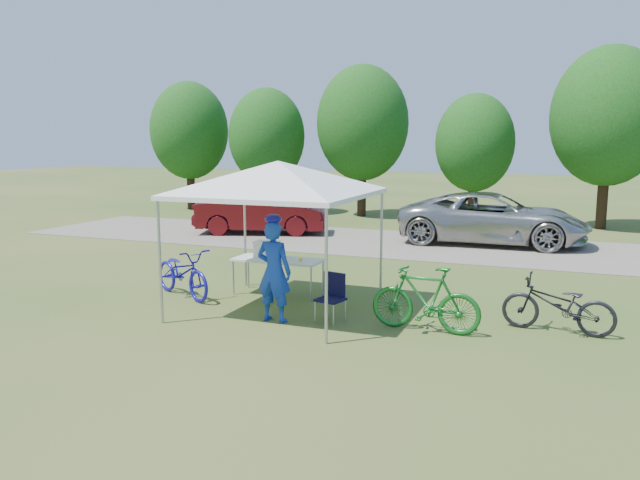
% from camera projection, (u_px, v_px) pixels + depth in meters
% --- Properties ---
extents(ground, '(100.00, 100.00, 0.00)m').
position_uv_depth(ground, '(279.00, 310.00, 11.49)').
color(ground, '#2D5119').
rests_on(ground, ground).
extents(gravel_strip, '(24.00, 5.00, 0.02)m').
position_uv_depth(gravel_strip, '(392.00, 243.00, 18.83)').
color(gravel_strip, gray).
rests_on(gravel_strip, ground).
extents(canopy, '(4.53, 4.53, 3.00)m').
position_uv_depth(canopy, '(278.00, 165.00, 11.07)').
color(canopy, '#A5A5AA').
rests_on(canopy, ground).
extents(treeline, '(24.89, 4.28, 6.30)m').
position_uv_depth(treeline, '(427.00, 128.00, 23.93)').
color(treeline, '#382314').
rests_on(treeline, ground).
extents(folding_table, '(1.79, 0.75, 0.74)m').
position_uv_depth(folding_table, '(278.00, 261.00, 12.50)').
color(folding_table, white).
rests_on(folding_table, ground).
extents(folding_chair, '(0.51, 0.53, 0.83)m').
position_uv_depth(folding_chair, '(332.00, 293.00, 10.72)').
color(folding_chair, black).
rests_on(folding_chair, ground).
extents(cooler, '(0.48, 0.32, 0.35)m').
position_uv_depth(cooler, '(267.00, 249.00, 12.55)').
color(cooler, white).
rests_on(cooler, folding_table).
extents(ice_cream_cup, '(0.07, 0.07, 0.06)m').
position_uv_depth(ice_cream_cup, '(301.00, 260.00, 12.25)').
color(ice_cream_cup, yellow).
rests_on(ice_cream_cup, folding_table).
extents(cyclist, '(0.66, 0.46, 1.75)m').
position_uv_depth(cyclist, '(274.00, 272.00, 10.63)').
color(cyclist, '#1539AC').
rests_on(cyclist, ground).
extents(bike_blue, '(1.98, 1.43, 0.99)m').
position_uv_depth(bike_blue, '(182.00, 272.00, 12.37)').
color(bike_blue, '#1913AE').
rests_on(bike_blue, ground).
extents(bike_green, '(1.83, 0.59, 1.08)m').
position_uv_depth(bike_green, '(425.00, 299.00, 10.11)').
color(bike_green, '#176A24').
rests_on(bike_green, ground).
extents(bike_dark, '(1.81, 0.78, 0.93)m').
position_uv_depth(bike_dark, '(558.00, 305.00, 10.05)').
color(bike_dark, black).
rests_on(bike_dark, ground).
extents(minivan, '(5.57, 2.68, 1.53)m').
position_uv_depth(minivan, '(493.00, 218.00, 18.62)').
color(minivan, '#B1B0AC').
rests_on(minivan, gravel_strip).
extents(sedan, '(4.58, 2.77, 1.43)m').
position_uv_depth(sedan, '(261.00, 212.00, 20.69)').
color(sedan, '#540E12').
rests_on(sedan, gravel_strip).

